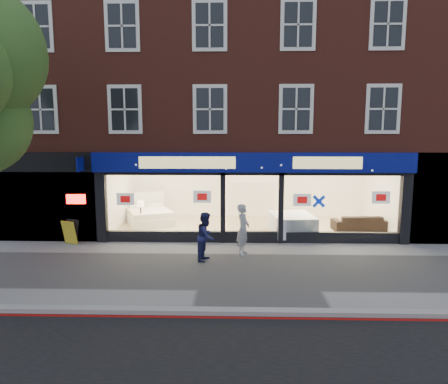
{
  "coord_description": "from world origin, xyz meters",
  "views": [
    {
      "loc": [
        -0.62,
        -11.21,
        3.9
      ],
      "look_at": [
        -1.0,
        2.5,
        1.95
      ],
      "focal_mm": 32.0,
      "sensor_mm": 36.0,
      "label": 1
    }
  ],
  "objects_px": {
    "sofa": "(359,223)",
    "a_board": "(71,232)",
    "pedestrian_grey": "(243,229)",
    "pedestrian_blue": "(206,236)",
    "display_bed": "(149,215)",
    "mattress_stack": "(292,224)"
  },
  "relations": [
    {
      "from": "mattress_stack",
      "to": "pedestrian_grey",
      "type": "height_order",
      "value": "pedestrian_grey"
    },
    {
      "from": "a_board",
      "to": "pedestrian_blue",
      "type": "xyz_separation_m",
      "value": [
        5.05,
        -1.8,
        0.33
      ]
    },
    {
      "from": "sofa",
      "to": "pedestrian_grey",
      "type": "relative_size",
      "value": 1.27
    },
    {
      "from": "mattress_stack",
      "to": "a_board",
      "type": "height_order",
      "value": "a_board"
    },
    {
      "from": "sofa",
      "to": "pedestrian_blue",
      "type": "bearing_deg",
      "value": 28.61
    },
    {
      "from": "a_board",
      "to": "pedestrian_grey",
      "type": "height_order",
      "value": "pedestrian_grey"
    },
    {
      "from": "pedestrian_grey",
      "to": "pedestrian_blue",
      "type": "height_order",
      "value": "pedestrian_grey"
    },
    {
      "from": "display_bed",
      "to": "sofa",
      "type": "bearing_deg",
      "value": -31.04
    },
    {
      "from": "sofa",
      "to": "pedestrian_grey",
      "type": "distance_m",
      "value": 5.67
    },
    {
      "from": "a_board",
      "to": "pedestrian_blue",
      "type": "bearing_deg",
      "value": 1.58
    },
    {
      "from": "display_bed",
      "to": "sofa",
      "type": "distance_m",
      "value": 8.83
    },
    {
      "from": "pedestrian_grey",
      "to": "a_board",
      "type": "bearing_deg",
      "value": 97.84
    },
    {
      "from": "pedestrian_grey",
      "to": "pedestrian_blue",
      "type": "relative_size",
      "value": 1.09
    },
    {
      "from": "display_bed",
      "to": "a_board",
      "type": "distance_m",
      "value": 3.74
    },
    {
      "from": "sofa",
      "to": "mattress_stack",
      "type": "bearing_deg",
      "value": 9.48
    },
    {
      "from": "display_bed",
      "to": "mattress_stack",
      "type": "height_order",
      "value": "display_bed"
    },
    {
      "from": "pedestrian_grey",
      "to": "sofa",
      "type": "bearing_deg",
      "value": -39.19
    },
    {
      "from": "a_board",
      "to": "sofa",
      "type": "bearing_deg",
      "value": 31.41
    },
    {
      "from": "sofa",
      "to": "a_board",
      "type": "relative_size",
      "value": 2.43
    },
    {
      "from": "mattress_stack",
      "to": "sofa",
      "type": "relative_size",
      "value": 0.98
    },
    {
      "from": "sofa",
      "to": "a_board",
      "type": "bearing_deg",
      "value": 6.29
    },
    {
      "from": "display_bed",
      "to": "pedestrian_blue",
      "type": "relative_size",
      "value": 1.76
    }
  ]
}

